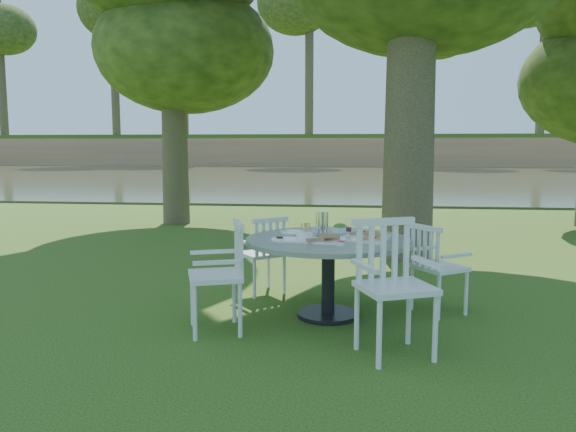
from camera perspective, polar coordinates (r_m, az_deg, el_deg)
The scene contains 9 objects.
ground at distance 5.68m, azimuth -0.25°, elevation -8.79°, with size 140.00×140.00×0.00m, color #1F3D0C.
table at distance 5.10m, azimuth 4.12°, elevation -3.69°, with size 1.50×1.50×0.73m.
chair_ne at distance 5.38m, azimuth 14.49°, elevation -4.54°, with size 0.56×0.57×0.84m.
chair_nw at distance 5.87m, azimuth -2.29°, elevation -3.43°, with size 0.57×0.56×0.82m.
chair_sw at distance 4.75m, azimuth -6.33°, elevation -5.24°, with size 0.56×0.58×0.92m.
chair_se at distance 4.31m, azimuth 10.29°, elevation -5.94°, with size 0.65×0.63×1.00m.
tableware at distance 5.14m, azimuth 4.06°, elevation -1.73°, with size 1.08×0.84×0.23m.
river at distance 28.47m, azimuth 5.53°, elevation 3.90°, with size 100.00×28.00×0.12m, color #333720.
far_bank at distance 46.89m, azimuth 6.54°, elevation 13.99°, with size 100.00×18.00×15.20m.
Camera 1 is at (0.68, -5.42, 1.55)m, focal length 35.00 mm.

